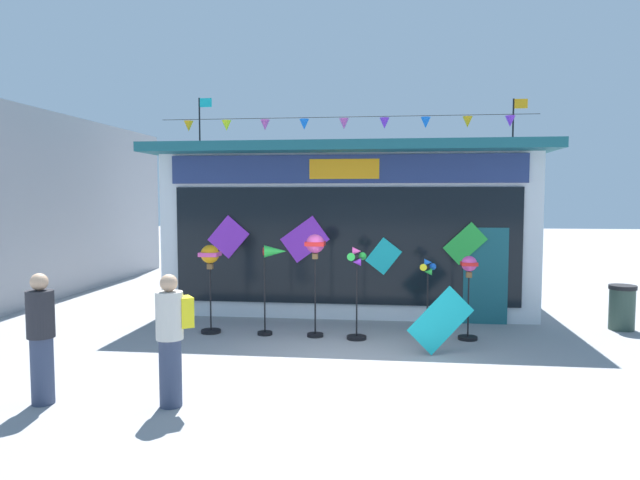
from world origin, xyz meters
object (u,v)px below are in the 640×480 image
wind_spinner_right (428,298)px  kite_shop_building (351,226)px  person_mid_plaza (171,337)px  trash_bin (622,307)px  wind_spinner_far_right (469,280)px  person_near_camera (41,338)px  wind_spinner_center_left (315,254)px  display_kite_on_ground (440,320)px  wind_spinner_center_right (357,288)px  wind_spinner_left (273,267)px  wind_spinner_far_left (210,266)px

wind_spinner_right → kite_shop_building: bearing=116.0°
person_mid_plaza → trash_bin: size_ratio=1.89×
wind_spinner_far_right → wind_spinner_right: bearing=179.5°
person_near_camera → kite_shop_building: bearing=-89.1°
kite_shop_building → wind_spinner_center_left: size_ratio=4.41×
wind_spinner_center_left → display_kite_on_ground: wind_spinner_center_left is taller
wind_spinner_center_right → person_mid_plaza: wind_spinner_center_right is taller
wind_spinner_left → wind_spinner_center_right: size_ratio=1.00×
wind_spinner_far_right → person_near_camera: 7.09m
person_near_camera → trash_bin: bearing=-124.2°
person_near_camera → display_kite_on_ground: 6.05m
kite_shop_building → wind_spinner_far_right: 4.26m
wind_spinner_center_right → trash_bin: wind_spinner_center_right is taller
person_mid_plaza → person_near_camera: bearing=-121.4°
trash_bin → person_near_camera: bearing=-149.6°
wind_spinner_center_right → wind_spinner_far_right: size_ratio=1.10×
kite_shop_building → wind_spinner_right: bearing=-64.0°
wind_spinner_center_right → kite_shop_building: bearing=95.7°
wind_spinner_far_left → trash_bin: wind_spinner_far_left is taller
wind_spinner_far_left → wind_spinner_center_left: bearing=-1.6°
display_kite_on_ground → wind_spinner_left: bearing=162.9°
wind_spinner_center_right → wind_spinner_left: bearing=174.6°
wind_spinner_far_left → person_mid_plaza: 3.96m
person_mid_plaza → display_kite_on_ground: 4.61m
person_mid_plaza → wind_spinner_far_right: bearing=97.7°
person_near_camera → wind_spinner_far_right: bearing=-119.7°
wind_spinner_far_right → person_near_camera: person_near_camera is taller
wind_spinner_right → wind_spinner_far_right: bearing=-0.5°
wind_spinner_left → person_near_camera: (-2.18, -3.96, -0.46)m
wind_spinner_far_left → person_mid_plaza: (0.73, -3.87, -0.43)m
kite_shop_building → wind_spinner_far_left: size_ratio=4.99×
kite_shop_building → wind_spinner_center_right: 3.80m
wind_spinner_center_right → person_near_camera: (-3.78, -3.81, -0.10)m
wind_spinner_right → person_near_camera: bearing=-141.4°
trash_bin → wind_spinner_center_left: bearing=-167.6°
wind_spinner_left → person_near_camera: 4.55m
wind_spinner_center_right → person_near_camera: 5.37m
wind_spinner_center_right → wind_spinner_far_right: (2.04, 0.24, 0.15)m
wind_spinner_far_right → person_mid_plaza: bearing=-136.6°
wind_spinner_far_left → wind_spinner_right: wind_spinner_far_left is taller
wind_spinner_far_right → person_mid_plaza: size_ratio=0.92×
kite_shop_building → trash_bin: kite_shop_building is taller
wind_spinner_right → person_mid_plaza: size_ratio=0.89×
kite_shop_building → wind_spinner_far_left: kite_shop_building is taller
wind_spinner_far_right → wind_spinner_center_right: bearing=-173.3°
kite_shop_building → person_mid_plaza: kite_shop_building is taller
kite_shop_building → trash_bin: (5.54, -2.23, -1.46)m
wind_spinner_center_right → wind_spinner_far_left: bearing=176.3°
wind_spinner_far_left → trash_bin: (8.01, 1.25, -0.86)m
wind_spinner_left → wind_spinner_center_left: (0.81, -0.02, 0.26)m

